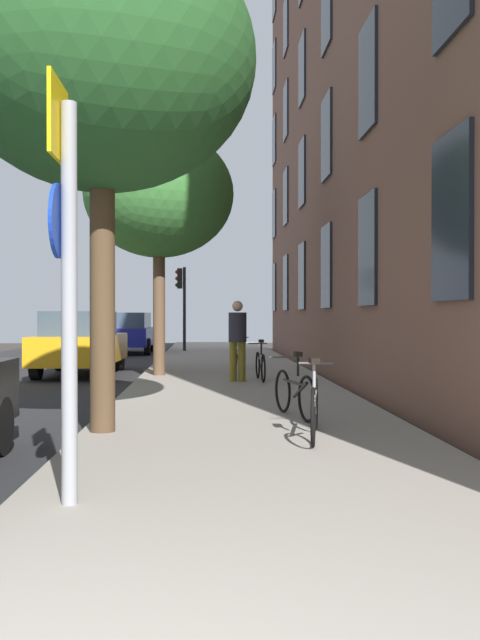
{
  "coord_description": "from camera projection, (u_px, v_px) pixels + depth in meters",
  "views": [
    {
      "loc": [
        0.53,
        -1.75,
        1.54
      ],
      "look_at": [
        1.18,
        11.2,
        1.44
      ],
      "focal_mm": 38.39,
      "sensor_mm": 36.0,
      "label": 1
    }
  ],
  "objects": [
    {
      "name": "ground_plane",
      "position": [
        85.0,
        378.0,
        16.59
      ],
      "size": [
        41.8,
        41.8,
        0.0
      ],
      "primitive_type": "plane",
      "color": "#332D28"
    },
    {
      "name": "pedestrian_0",
      "position": [
        238.0,
        335.0,
        14.61
      ],
      "size": [
        0.42,
        0.42,
        1.72
      ],
      "color": "olive",
      "rests_on": "sidewalk"
    },
    {
      "name": "car_1",
      "position": [
        81.0,
        342.0,
        17.43
      ],
      "size": [
        1.89,
        4.21,
        1.62
      ],
      "color": "orange",
      "rests_on": "road_asphalt"
    },
    {
      "name": "tree_far",
      "position": [
        159.0,
        195.0,
        16.1
      ],
      "size": [
        3.53,
        3.53,
        5.78
      ],
      "color": "brown",
      "rests_on": "sidewalk"
    },
    {
      "name": "tree_near",
      "position": [
        102.0,
        61.0,
        8.29
      ],
      "size": [
        3.76,
        3.76,
        6.12
      ],
      "color": "#4C3823",
      "rests_on": "sidewalk"
    },
    {
      "name": "bicycle_3",
      "position": [
        238.0,
        355.0,
        18.12
      ],
      "size": [
        0.49,
        1.69,
        0.92
      ],
      "color": "black",
      "rests_on": "sidewalk"
    },
    {
      "name": "sidewalk",
      "position": [
        229.0,
        375.0,
        16.76
      ],
      "size": [
        4.2,
        38.0,
        0.12
      ],
      "primitive_type": "cube",
      "color": "gray",
      "rests_on": "ground"
    },
    {
      "name": "bicycle_2",
      "position": [
        260.0,
        365.0,
        14.78
      ],
      "size": [
        0.42,
        1.58,
        0.89
      ],
      "color": "black",
      "rests_on": "sidewalk"
    },
    {
      "name": "bicycle_0",
      "position": [
        314.0,
        407.0,
        7.87
      ],
      "size": [
        0.49,
        1.71,
        0.93
      ],
      "color": "black",
      "rests_on": "sidewalk"
    },
    {
      "name": "traffic_light",
      "position": [
        182.0,
        293.0,
        27.15
      ],
      "size": [
        0.43,
        0.24,
        3.32
      ],
      "color": "black",
      "rests_on": "sidewalk"
    },
    {
      "name": "car_2",
      "position": [
        128.0,
        332.0,
        27.16
      ],
      "size": [
        1.99,
        4.04,
        1.62
      ],
      "color": "navy",
      "rests_on": "road_asphalt"
    },
    {
      "name": "sign_post",
      "position": [
        66.0,
        260.0,
        5.12
      ],
      "size": [
        0.15,
        0.6,
        3.17
      ],
      "color": "gray",
      "rests_on": "sidewalk"
    },
    {
      "name": "bicycle_1",
      "position": [
        294.0,
        392.0,
        9.47
      ],
      "size": [
        0.51,
        1.57,
        0.91
      ],
      "color": "black",
      "rests_on": "sidewalk"
    }
  ]
}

